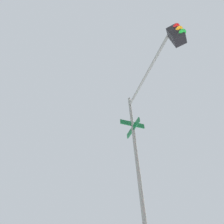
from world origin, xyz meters
TOP-DOWN VIEW (x-y plane):
  - traffic_signal_near at (-6.49, -6.35)m, footprint 2.71×2.92m

SIDE VIEW (x-z plane):
  - traffic_signal_near at x=-6.49m, z-range 1.34..7.80m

